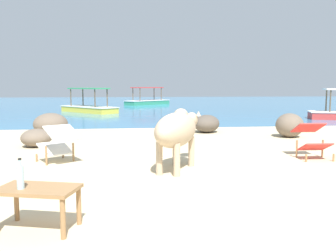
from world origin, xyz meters
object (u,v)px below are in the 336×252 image
object	(u,v)px
deck_chair_far	(58,142)
cow	(177,130)
boat_yellow	(89,107)
low_bench_table	(38,194)
bottle	(20,177)
deck_chair_near	(311,138)
boat_green	(147,101)

from	to	relation	value
deck_chair_far	cow	bearing A→B (deg)	-146.90
boat_yellow	low_bench_table	bearing A→B (deg)	142.99
bottle	boat_yellow	xyz separation A→B (m)	(-1.02, 16.15, -0.29)
deck_chair_far	boat_yellow	bearing A→B (deg)	-32.79
bottle	low_bench_table	bearing A→B (deg)	14.88
cow	deck_chair_near	distance (m)	2.81
deck_chair_far	boat_green	xyz separation A→B (m)	(2.72, 20.53, -0.13)
bottle	boat_green	world-z (taller)	boat_green
deck_chair_far	boat_green	distance (m)	20.71
cow	boat_yellow	bearing A→B (deg)	38.27
bottle	boat_yellow	size ratio (longest dim) A/B	0.08
deck_chair_near	low_bench_table	bearing A→B (deg)	-53.24
boat_yellow	cow	bearing A→B (deg)	150.55
bottle	deck_chair_near	xyz separation A→B (m)	(4.53, 3.09, -0.15)
boat_yellow	bottle	bearing A→B (deg)	142.49
bottle	deck_chair_far	distance (m)	3.18
bottle	deck_chair_near	world-z (taller)	bottle
deck_chair_far	boat_green	world-z (taller)	boat_green
bottle	boat_yellow	world-z (taller)	boat_yellow
cow	boat_green	xyz separation A→B (m)	(0.67, 21.30, -0.41)
cow	deck_chair_near	size ratio (longest dim) A/B	2.23
deck_chair_near	deck_chair_far	size ratio (longest dim) A/B	0.84
cow	deck_chair_far	distance (m)	2.21
bottle	deck_chair_near	distance (m)	5.48
deck_chair_near	boat_yellow	distance (m)	14.18
boat_green	deck_chair_near	bearing A→B (deg)	-124.60
boat_green	boat_yellow	world-z (taller)	same
cow	low_bench_table	bearing A→B (deg)	171.07
boat_green	boat_yellow	distance (m)	8.32
cow	boat_yellow	world-z (taller)	boat_yellow
low_bench_table	boat_green	xyz separation A→B (m)	(2.35, 23.65, -0.10)
cow	bottle	world-z (taller)	cow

